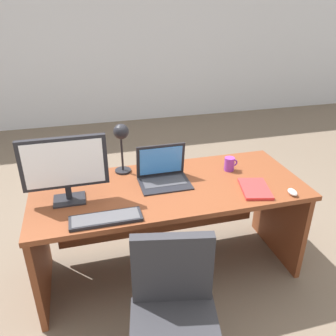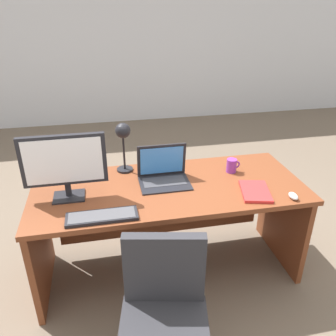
% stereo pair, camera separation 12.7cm
% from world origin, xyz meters
% --- Properties ---
extents(ground, '(12.00, 12.00, 0.00)m').
position_xyz_m(ground, '(0.00, 1.50, 0.00)').
color(ground, '#6B5B4C').
extents(back_wall, '(10.00, 0.10, 2.80)m').
position_xyz_m(back_wall, '(0.00, 3.80, 1.40)').
color(back_wall, silver).
rests_on(back_wall, ground).
extents(desk, '(1.88, 0.79, 0.75)m').
position_xyz_m(desk, '(0.00, 0.05, 0.54)').
color(desk, brown).
rests_on(desk, ground).
extents(monitor, '(0.52, 0.16, 0.43)m').
position_xyz_m(monitor, '(-0.67, -0.02, 1.01)').
color(monitor, black).
rests_on(monitor, desk).
extents(laptop, '(0.35, 0.27, 0.26)m').
position_xyz_m(laptop, '(-0.02, 0.10, 0.83)').
color(laptop, black).
rests_on(laptop, desk).
extents(keyboard, '(0.42, 0.14, 0.02)m').
position_xyz_m(keyboard, '(-0.47, -0.30, 0.76)').
color(keyboard, black).
rests_on(keyboard, desk).
extents(mouse, '(0.05, 0.09, 0.04)m').
position_xyz_m(mouse, '(0.76, -0.32, 0.77)').
color(mouse, silver).
rests_on(mouse, desk).
extents(desk_lamp, '(0.12, 0.14, 0.38)m').
position_xyz_m(desk_lamp, '(-0.28, 0.28, 1.03)').
color(desk_lamp, black).
rests_on(desk_lamp, desk).
extents(book, '(0.24, 0.31, 0.02)m').
position_xyz_m(book, '(0.55, -0.20, 0.76)').
color(book, red).
rests_on(book, desk).
extents(coffee_mug, '(0.10, 0.07, 0.10)m').
position_xyz_m(coffee_mug, '(0.50, 0.12, 0.80)').
color(coffee_mug, purple).
rests_on(coffee_mug, desk).
extents(office_chair, '(0.56, 0.57, 0.84)m').
position_xyz_m(office_chair, '(-0.19, -0.81, 0.33)').
color(office_chair, black).
rests_on(office_chair, ground).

